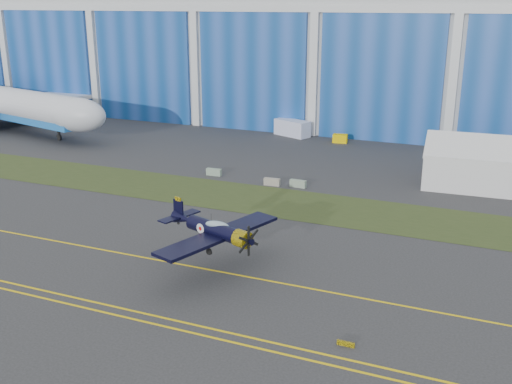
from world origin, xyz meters
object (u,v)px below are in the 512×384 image
at_px(tent, 485,160).
at_px(warbird, 214,229).
at_px(shipping_container, 292,128).
at_px(tug, 340,138).

bearing_deg(tent, warbird, -122.42).
relative_size(tent, shipping_container, 2.35).
distance_m(warbird, tug, 50.79).
height_order(warbird, tent, tent).
distance_m(warbird, shipping_container, 53.71).
relative_size(tent, tug, 6.38).
height_order(tent, tug, tent).
distance_m(warbird, tent, 39.78).
bearing_deg(shipping_container, warbird, -55.04).
bearing_deg(warbird, tug, 111.69).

